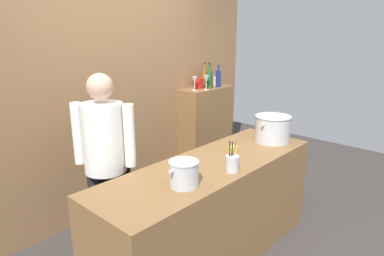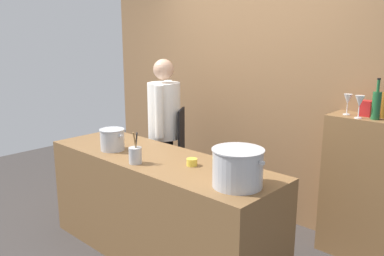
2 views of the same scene
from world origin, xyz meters
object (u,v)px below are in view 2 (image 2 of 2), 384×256
object	(u,v)px
butter_jar	(192,162)
wine_glass_wide	(348,100)
stockpot_large	(238,168)
stockpot_small	(112,139)
wine_bottle_green	(376,104)
chef	(165,126)
utensil_crock	(135,155)
spice_tin_red	(367,108)
wine_glass_short	(360,102)

from	to	relation	value
butter_jar	wine_glass_wide	xyz separation A→B (m)	(0.73, 1.13, 0.44)
stockpot_large	stockpot_small	bearing A→B (deg)	-177.57
stockpot_small	wine_bottle_green	xyz separation A→B (m)	(1.79, 1.26, 0.37)
chef	stockpot_large	bearing A→B (deg)	-150.21
butter_jar	wine_glass_wide	world-z (taller)	wine_glass_wide
utensil_crock	wine_glass_wide	distance (m)	1.82
utensil_crock	stockpot_small	bearing A→B (deg)	167.10
wine_bottle_green	spice_tin_red	bearing A→B (deg)	139.70
chef	wine_glass_short	size ratio (longest dim) A/B	8.93
stockpot_small	wine_bottle_green	distance (m)	2.22
chef	wine_bottle_green	size ratio (longest dim) A/B	5.05
utensil_crock	butter_jar	distance (m)	0.46
stockpot_large	spice_tin_red	xyz separation A→B (m)	(0.35, 1.29, 0.28)
stockpot_large	wine_glass_wide	world-z (taller)	wine_glass_wide
butter_jar	wine_glass_short	xyz separation A→B (m)	(0.86, 1.05, 0.45)
butter_jar	wine_glass_short	distance (m)	1.43
utensil_crock	wine_glass_wide	bearing A→B (deg)	51.77
stockpot_large	wine_bottle_green	world-z (taller)	wine_bottle_green
butter_jar	wine_glass_short	world-z (taller)	wine_glass_short
wine_glass_wide	spice_tin_red	size ratio (longest dim) A/B	1.36
stockpot_large	wine_bottle_green	bearing A→B (deg)	69.39
wine_glass_short	wine_glass_wide	bearing A→B (deg)	147.31
chef	utensil_crock	size ratio (longest dim) A/B	6.36
wine_glass_short	wine_glass_wide	xyz separation A→B (m)	(-0.13, 0.08, -0.01)
chef	wine_glass_short	world-z (taller)	chef
stockpot_large	utensil_crock	world-z (taller)	same
stockpot_small	butter_jar	xyz separation A→B (m)	(0.81, 0.16, -0.07)
butter_jar	wine_glass_wide	bearing A→B (deg)	57.14
stockpot_large	spice_tin_red	bearing A→B (deg)	74.77
wine_glass_wide	butter_jar	bearing A→B (deg)	-122.86
wine_bottle_green	wine_glass_wide	size ratio (longest dim) A/B	1.87
butter_jar	wine_bottle_green	distance (m)	1.53
wine_bottle_green	spice_tin_red	xyz separation A→B (m)	(-0.10, 0.09, -0.06)
chef	wine_glass_wide	distance (m)	1.81
stockpot_small	utensil_crock	bearing A→B (deg)	-12.90
chef	stockpot_small	bearing A→B (deg)	156.13
wine_glass_wide	wine_bottle_green	bearing A→B (deg)	-7.91
wine_glass_short	spice_tin_red	world-z (taller)	wine_glass_short
stockpot_large	wine_glass_wide	distance (m)	1.30
stockpot_small	wine_glass_wide	bearing A→B (deg)	39.93
wine_glass_short	spice_tin_red	xyz separation A→B (m)	(0.01, 0.13, -0.07)
wine_glass_short	utensil_crock	bearing A→B (deg)	-133.09
butter_jar	stockpot_large	bearing A→B (deg)	-11.49
stockpot_large	butter_jar	xyz separation A→B (m)	(-0.52, 0.11, -0.10)
butter_jar	wine_glass_short	bearing A→B (deg)	50.67
stockpot_large	wine_glass_wide	bearing A→B (deg)	80.37
wine_bottle_green	chef	bearing A→B (deg)	-165.78
spice_tin_red	chef	bearing A→B (deg)	-162.54
utensil_crock	wine_glass_wide	size ratio (longest dim) A/B	1.49
stockpot_small	utensil_crock	distance (m)	0.46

